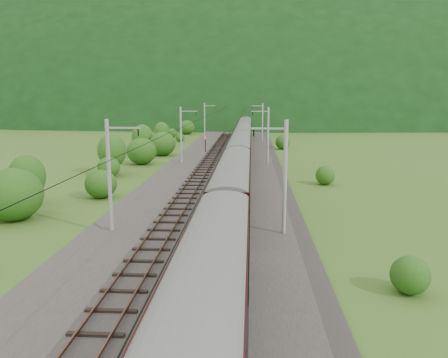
{
  "coord_description": "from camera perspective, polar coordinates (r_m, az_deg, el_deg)",
  "views": [
    {
      "loc": [
        3.83,
        -29.86,
        9.93
      ],
      "look_at": [
        1.46,
        8.12,
        2.6
      ],
      "focal_mm": 35.0,
      "sensor_mm": 36.0,
      "label": 1
    }
  ],
  "objects": [
    {
      "name": "vegetation_right",
      "position": [
        36.04,
        14.17,
        -3.53
      ],
      "size": [
        4.94,
        93.23,
        2.54
      ],
      "color": "#265316",
      "rests_on": "ground"
    },
    {
      "name": "catenary_right",
      "position": [
        62.14,
        5.7,
        5.83
      ],
      "size": [
        2.54,
        192.28,
        8.0
      ],
      "color": "gray",
      "rests_on": "railbed"
    },
    {
      "name": "mountain_ridge",
      "position": [
        352.47,
        -17.21,
        8.8
      ],
      "size": [
        336.0,
        280.0,
        132.0
      ],
      "primitive_type": "ellipsoid",
      "color": "black",
      "rests_on": "ground"
    },
    {
      "name": "overhead_wires",
      "position": [
        40.14,
        -1.93,
        6.85
      ],
      "size": [
        4.83,
        198.0,
        0.03
      ],
      "color": "black",
      "rests_on": "ground"
    },
    {
      "name": "track_left",
      "position": [
        41.46,
        -5.17,
        -2.47
      ],
      "size": [
        2.4,
        220.0,
        0.27
      ],
      "color": "brown",
      "rests_on": "railbed"
    },
    {
      "name": "hazard_post_far",
      "position": [
        87.39,
        1.31,
        5.0
      ],
      "size": [
        0.14,
        0.14,
        1.29
      ],
      "primitive_type": "cylinder",
      "color": "red",
      "rests_on": "railbed"
    },
    {
      "name": "track_right",
      "position": [
        41.01,
        1.48,
        -2.58
      ],
      "size": [
        2.4,
        220.0,
        0.27
      ],
      "color": "brown",
      "rests_on": "railbed"
    },
    {
      "name": "mountain_main",
      "position": [
        290.05,
        2.84,
        8.92
      ],
      "size": [
        504.0,
        360.0,
        244.0
      ],
      "primitive_type": "ellipsoid",
      "color": "black",
      "rests_on": "ground"
    },
    {
      "name": "hazard_post_near",
      "position": [
        82.51,
        0.65,
        4.76
      ],
      "size": [
        0.17,
        0.17,
        1.61
      ],
      "primitive_type": "cylinder",
      "color": "red",
      "rests_on": "railbed"
    },
    {
      "name": "railbed",
      "position": [
        41.22,
        -1.87,
        -2.83
      ],
      "size": [
        14.0,
        220.0,
        0.3
      ],
      "primitive_type": "cube",
      "color": "#38332D",
      "rests_on": "ground"
    },
    {
      "name": "vegetation_left",
      "position": [
        52.08,
        -16.58,
        2.09
      ],
      "size": [
        12.37,
        145.74,
        6.55
      ],
      "color": "#265316",
      "rests_on": "ground"
    },
    {
      "name": "ground",
      "position": [
        31.7,
        -3.58,
        -7.37
      ],
      "size": [
        600.0,
        600.0,
        0.0
      ],
      "primitive_type": "plane",
      "color": "#3E5A1C",
      "rests_on": "ground"
    },
    {
      "name": "signal",
      "position": [
        75.28,
        -2.46,
        4.65
      ],
      "size": [
        0.27,
        0.27,
        2.46
      ],
      "color": "black",
      "rests_on": "railbed"
    },
    {
      "name": "catenary_left",
      "position": [
        62.89,
        -5.58,
        5.9
      ],
      "size": [
        2.54,
        192.28,
        8.0
      ],
      "color": "gray",
      "rests_on": "railbed"
    },
    {
      "name": "train",
      "position": [
        57.41,
        2.13,
        4.35
      ],
      "size": [
        2.84,
        158.39,
        4.93
      ],
      "color": "black",
      "rests_on": "ground"
    }
  ]
}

